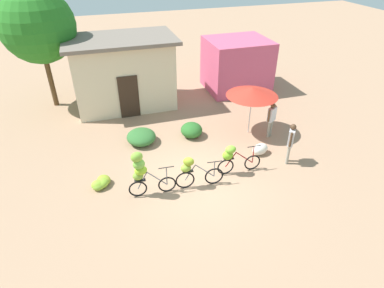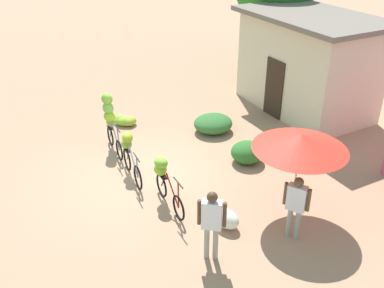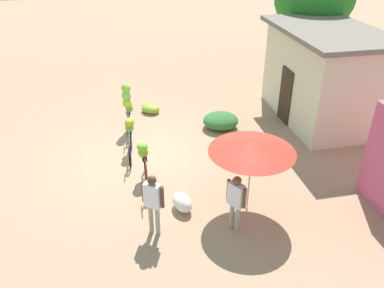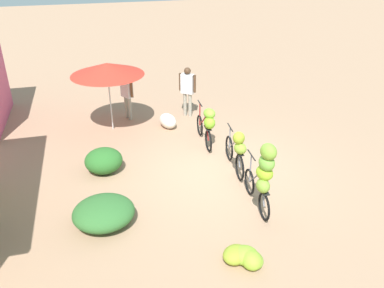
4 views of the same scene
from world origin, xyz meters
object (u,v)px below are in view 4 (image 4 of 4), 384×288
Objects in this scene: person_bystander at (187,87)px; market_umbrella at (107,69)px; banana_pile_on_ground at (245,257)px; bicycle_center_loaded at (207,124)px; produce_sack at (168,121)px; person_vendor at (127,91)px; bicycle_near_pile at (237,149)px; bicycle_leftmost at (264,173)px.

market_umbrella is at bearing 99.66° from person_bystander.
person_bystander is at bearing -5.24° from banana_pile_on_ground.
market_umbrella is 2.66m from person_bystander.
banana_pile_on_ground is (-6.37, -1.85, -1.75)m from market_umbrella.
produce_sack is at bearing 27.93° from bicycle_center_loaded.
person_vendor is (7.07, 1.28, 0.79)m from banana_pile_on_ground.
bicycle_near_pile is at bearing -169.33° from bicycle_center_loaded.
bicycle_leftmost reaches higher than produce_sack.
market_umbrella is 1.28× the size of bicycle_near_pile.
market_umbrella reaches higher than produce_sack.
produce_sack is at bearing -132.29° from person_vendor.
bicycle_near_pile is 1.07× the size of person_vendor.
bicycle_leftmost is at bearing -167.63° from produce_sack.
market_umbrella is 6.86m from banana_pile_on_ground.
market_umbrella reaches higher than person_bystander.
bicycle_leftmost is 4.93m from produce_sack.
person_bystander is (2.25, 0.00, 0.30)m from bicycle_center_loaded.
bicycle_leftmost is at bearing 177.95° from bicycle_near_pile.
banana_pile_on_ground is at bearing -178.27° from produce_sack.
bicycle_center_loaded is at bearing 10.67° from bicycle_near_pile.
market_umbrella is at bearing 28.19° from bicycle_leftmost.
bicycle_center_loaded is (1.56, 0.29, 0.03)m from bicycle_near_pile.
bicycle_leftmost is at bearing -159.59° from person_vendor.
bicycle_leftmost is 1.79m from banana_pile_on_ground.
person_vendor reaches higher than produce_sack.
bicycle_leftmost is 1.70m from bicycle_near_pile.
market_umbrella is at bearing 79.82° from produce_sack.
bicycle_leftmost is 2.11× the size of banana_pile_on_ground.
bicycle_near_pile is 3.31m from produce_sack.
bicycle_leftmost is 6.13m from person_vendor.
person_vendor reaches higher than bicycle_near_pile.
market_umbrella reaches higher than bicycle_near_pile.
banana_pile_on_ground is at bearing 146.98° from bicycle_leftmost.
market_umbrella is 5.80m from bicycle_leftmost.
person_vendor reaches higher than bicycle_center_loaded.
bicycle_near_pile is 2.37× the size of produce_sack.
bicycle_near_pile is at bearing -17.08° from banana_pile_on_ground.
bicycle_center_loaded is at bearing 4.14° from bicycle_leftmost.
market_umbrella is at bearing 53.57° from bicycle_center_loaded.
person_vendor is (4.08, 2.20, 0.26)m from bicycle_near_pile.
person_bystander is (0.42, -2.47, -0.90)m from market_umbrella.
market_umbrella is at bearing 39.29° from bicycle_near_pile.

